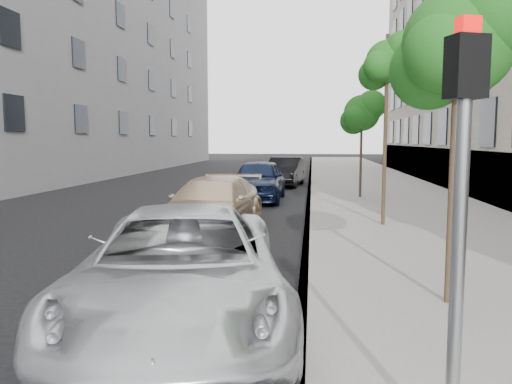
% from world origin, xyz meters
% --- Properties ---
extents(ground, '(160.00, 160.00, 0.00)m').
position_xyz_m(ground, '(0.00, 0.00, 0.00)').
color(ground, black).
rests_on(ground, ground).
extents(sidewalk, '(6.40, 72.00, 0.14)m').
position_xyz_m(sidewalk, '(4.30, 24.00, 0.07)').
color(sidewalk, gray).
rests_on(sidewalk, ground).
extents(curb, '(0.15, 72.00, 0.14)m').
position_xyz_m(curb, '(1.18, 24.00, 0.07)').
color(curb, '#9E9B93').
rests_on(curb, ground).
extents(tree_near, '(1.79, 1.59, 4.42)m').
position_xyz_m(tree_near, '(3.23, 1.50, 3.67)').
color(tree_near, '#38281C').
rests_on(tree_near, sidewalk).
extents(tree_mid, '(1.51, 1.31, 5.03)m').
position_xyz_m(tree_mid, '(3.23, 8.00, 4.41)').
color(tree_mid, '#38281C').
rests_on(tree_mid, sidewalk).
extents(tree_far, '(1.75, 1.55, 4.17)m').
position_xyz_m(tree_far, '(3.23, 14.50, 3.45)').
color(tree_far, '#38281C').
rests_on(tree_far, sidewalk).
extents(signal_pole, '(0.29, 0.25, 3.08)m').
position_xyz_m(signal_pole, '(2.31, -1.99, 2.07)').
color(signal_pole, '#939699').
rests_on(signal_pole, sidewalk).
extents(minivan, '(3.44, 5.84, 1.52)m').
position_xyz_m(minivan, '(-0.34, 0.50, 0.76)').
color(minivan, silver).
rests_on(minivan, ground).
extents(suv, '(2.43, 5.06, 1.42)m').
position_xyz_m(suv, '(-1.29, 7.09, 0.71)').
color(suv, beige).
rests_on(suv, ground).
extents(sedan_blue, '(1.97, 4.81, 1.63)m').
position_xyz_m(sedan_blue, '(-0.82, 13.99, 0.82)').
color(sedan_blue, black).
rests_on(sedan_blue, ground).
extents(sedan_black, '(2.06, 4.66, 1.49)m').
position_xyz_m(sedan_black, '(-0.10, 20.36, 0.74)').
color(sedan_black, black).
rests_on(sedan_black, ground).
extents(sedan_rear, '(1.88, 4.44, 1.28)m').
position_xyz_m(sedan_rear, '(-0.51, 25.42, 0.64)').
color(sedan_rear, '#A8ACB0').
rests_on(sedan_rear, ground).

